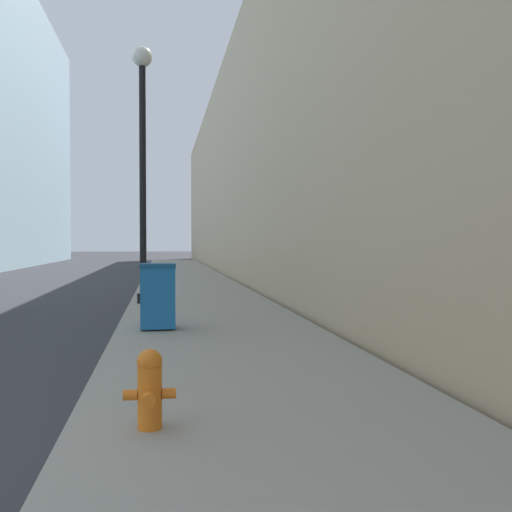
{
  "coord_description": "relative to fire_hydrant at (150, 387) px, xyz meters",
  "views": [
    {
      "loc": [
        4.55,
        -3.41,
        1.74
      ],
      "look_at": [
        8.14,
        18.29,
        1.19
      ],
      "focal_mm": 40.0,
      "sensor_mm": 36.0,
      "label": 1
    }
  ],
  "objects": [
    {
      "name": "sidewalk_right",
      "position": [
        1.15,
        16.5,
        -0.43
      ],
      "size": [
        3.77,
        60.0,
        0.14
      ],
      "color": "gray",
      "rests_on": "ground"
    },
    {
      "name": "fire_hydrant",
      "position": [
        0.0,
        0.0,
        0.0
      ],
      "size": [
        0.45,
        0.33,
        0.68
      ],
      "color": "orange",
      "rests_on": "sidewalk_right"
    },
    {
      "name": "building_right_stone",
      "position": [
        9.14,
        24.5,
        4.89
      ],
      "size": [
        12.0,
        60.0,
        10.77
      ],
      "color": "tan",
      "rests_on": "ground"
    },
    {
      "name": "lamppost",
      "position": [
        -0.37,
        10.18,
        3.82
      ],
      "size": [
        0.52,
        0.52,
        6.63
      ],
      "color": "black",
      "rests_on": "sidewalk_right"
    },
    {
      "name": "trash_bin",
      "position": [
        0.03,
        5.63,
        0.26
      ],
      "size": [
        0.64,
        0.61,
        1.2
      ],
      "color": "#19609E",
      "rests_on": "sidewalk_right"
    }
  ]
}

